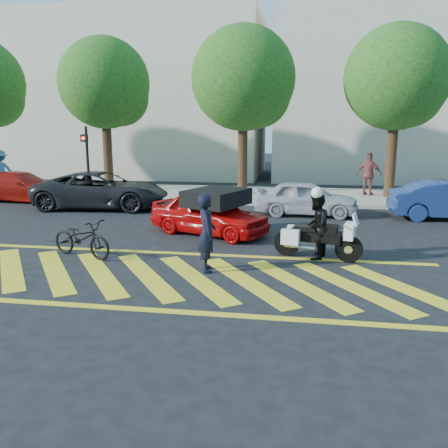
% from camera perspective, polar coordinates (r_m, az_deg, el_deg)
% --- Properties ---
extents(ground, '(90.00, 90.00, 0.00)m').
position_cam_1_polar(ground, '(10.53, -6.10, -6.36)').
color(ground, black).
rests_on(ground, ground).
extents(sidewalk, '(60.00, 5.00, 0.15)m').
position_cam_1_polar(sidewalk, '(22.03, 2.22, 3.54)').
color(sidewalk, '#9E998E').
rests_on(sidewalk, ground).
extents(crosswalk, '(12.33, 4.00, 0.01)m').
position_cam_1_polar(crosswalk, '(10.54, -6.30, -6.33)').
color(crosswalk, yellow).
rests_on(crosswalk, ground).
extents(building_left, '(16.00, 8.00, 10.00)m').
position_cam_1_polar(building_left, '(32.49, -10.21, 14.78)').
color(building_left, beige).
rests_on(building_left, ground).
extents(building_right, '(16.00, 8.00, 11.00)m').
position_cam_1_polar(building_right, '(31.34, 21.74, 15.18)').
color(building_right, beige).
rests_on(building_right, ground).
extents(tree_left, '(4.20, 4.20, 7.26)m').
position_cam_1_polar(tree_left, '(23.58, -13.83, 15.76)').
color(tree_left, black).
rests_on(tree_left, ground).
extents(tree_center, '(4.60, 4.60, 7.56)m').
position_cam_1_polar(tree_center, '(21.92, 2.70, 16.66)').
color(tree_center, black).
rests_on(tree_center, ground).
extents(tree_right, '(4.40, 4.40, 7.41)m').
position_cam_1_polar(tree_right, '(22.10, 20.36, 15.78)').
color(tree_right, black).
rests_on(tree_right, ground).
extents(signal_pole, '(0.28, 0.43, 3.20)m').
position_cam_1_polar(signal_pole, '(21.49, -16.18, 7.82)').
color(signal_pole, black).
rests_on(signal_pole, ground).
extents(officer_bike, '(0.60, 0.74, 1.77)m').
position_cam_1_polar(officer_bike, '(10.68, -2.08, -1.10)').
color(officer_bike, black).
rests_on(officer_bike, ground).
extents(bicycle, '(1.95, 1.23, 0.97)m').
position_cam_1_polar(bicycle, '(12.43, -16.77, -1.64)').
color(bicycle, black).
rests_on(bicycle, ground).
extents(police_motorcycle, '(2.17, 0.99, 0.97)m').
position_cam_1_polar(police_motorcycle, '(11.96, 11.01, -1.64)').
color(police_motorcycle, black).
rests_on(police_motorcycle, ground).
extents(officer_moto, '(0.82, 0.94, 1.66)m').
position_cam_1_polar(officer_moto, '(11.89, 10.99, -0.24)').
color(officer_moto, black).
rests_on(officer_moto, ground).
extents(red_convertible, '(4.03, 2.86, 1.27)m').
position_cam_1_polar(red_convertible, '(14.34, -1.78, 1.26)').
color(red_convertible, '#BB0808').
rests_on(red_convertible, ground).
extents(parked_left, '(4.41, 1.87, 1.27)m').
position_cam_1_polar(parked_left, '(22.46, -23.30, 4.18)').
color(parked_left, '#971009').
rests_on(parked_left, ground).
extents(parked_mid_left, '(5.41, 2.84, 1.45)m').
position_cam_1_polar(parked_mid_left, '(19.44, -14.52, 3.98)').
color(parked_mid_left, black).
rests_on(parked_mid_left, ground).
extents(parked_mid_right, '(3.79, 1.64, 1.27)m').
position_cam_1_polar(parked_mid_right, '(17.63, 9.85, 3.10)').
color(parked_mid_right, '#B6B5BA').
rests_on(parked_mid_right, ground).
extents(pedestrian_left, '(1.46, 1.23, 1.97)m').
position_cam_1_polar(pedestrian_left, '(24.65, -25.26, 5.79)').
color(pedestrian_left, teal).
rests_on(pedestrian_left, sidewalk).
extents(pedestrian_right, '(1.21, 0.86, 1.90)m').
position_cam_1_polar(pedestrian_right, '(22.25, 17.03, 5.77)').
color(pedestrian_right, brown).
rests_on(pedestrian_right, sidewalk).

